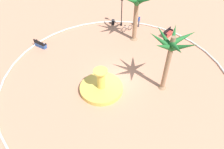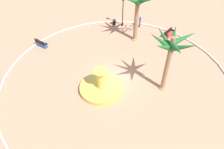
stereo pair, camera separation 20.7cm
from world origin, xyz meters
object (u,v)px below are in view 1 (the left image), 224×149
trash_bin (113,22)px  fountain (101,87)px  palm_tree_near_fountain (137,5)px  bench_west (168,34)px  lamppost (122,9)px  palm_tree_by_curb (171,48)px  person_cyclist_helmet (139,20)px  bicycle_red_frame (127,28)px  bench_east (41,45)px

trash_bin → fountain: bearing=95.3°
fountain → palm_tree_near_fountain: 10.48m
palm_tree_near_fountain → bench_west: size_ratio=3.73×
lamppost → trash_bin: size_ratio=5.81×
palm_tree_by_curb → person_cyclist_helmet: bearing=-73.0°
palm_tree_by_curb → bicycle_red_frame: size_ratio=4.65×
palm_tree_near_fountain → fountain: bearing=77.0°
palm_tree_near_fountain → palm_tree_by_curb: 8.70m
palm_tree_by_curb → bench_east: bearing=-15.7°
fountain → palm_tree_near_fountain: bearing=-103.0°
palm_tree_near_fountain → trash_bin: palm_tree_near_fountain is taller
fountain → bicycle_red_frame: fountain is taller
bench_west → bicycle_red_frame: bearing=-3.1°
palm_tree_by_curb → bicycle_red_frame: 11.64m
fountain → bicycle_red_frame: 11.15m
fountain → person_cyclist_helmet: 12.73m
palm_tree_near_fountain → bicycle_red_frame: palm_tree_near_fountain is taller
fountain → person_cyclist_helmet: bearing=-100.8°
fountain → person_cyclist_helmet: size_ratio=2.50×
palm_tree_by_curb → bicycle_red_frame: palm_tree_by_curb is taller
palm_tree_near_fountain → bicycle_red_frame: size_ratio=4.63×
bicycle_red_frame → person_cyclist_helmet: size_ratio=0.79×
bicycle_red_frame → person_cyclist_helmet: (-1.41, -1.39, 0.55)m
palm_tree_near_fountain → trash_bin: size_ratio=8.36×
lamppost → fountain: bearing=89.9°
palm_tree_by_curb → lamppost: bearing=-62.2°
bench_east → person_cyclist_helmet: 13.15m
palm_tree_by_curb → lamppost: (5.76, -10.92, -2.25)m
bicycle_red_frame → bench_east: bearing=29.9°
fountain → bench_west: fountain is taller
person_cyclist_helmet → bench_east: bearing=32.1°
bench_west → bicycle_red_frame: size_ratio=1.24×
bench_west → lamppost: bearing=-13.6°
palm_tree_near_fountain → bench_east: size_ratio=3.65×
bench_east → person_cyclist_helmet: size_ratio=1.01×
palm_tree_near_fountain → lamppost: size_ratio=1.44×
palm_tree_near_fountain → bench_west: palm_tree_near_fountain is taller
fountain → bench_east: 10.33m
fountain → lamppost: 12.53m
bench_east → trash_bin: 10.25m
palm_tree_near_fountain → person_cyclist_helmet: size_ratio=3.68×
bench_west → trash_bin: bench_west is taller
trash_bin → bicycle_red_frame: bicycle_red_frame is taller
lamppost → person_cyclist_helmet: lamppost is taller
lamppost → bench_east: bearing=38.0°
palm_tree_by_curb → person_cyclist_helmet: palm_tree_by_curb is taller
bicycle_red_frame → fountain: bearing=85.0°
trash_bin → person_cyclist_helmet: 3.58m
fountain → palm_tree_by_curb: 7.40m
trash_bin → bench_east: bearing=42.2°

